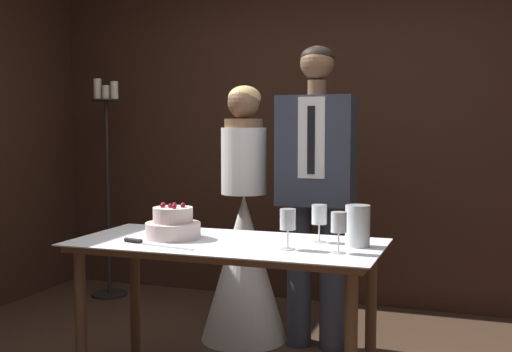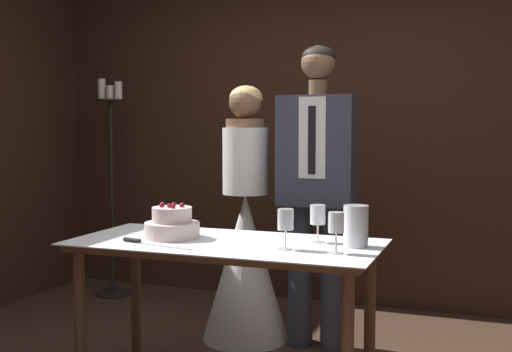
% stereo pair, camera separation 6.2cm
% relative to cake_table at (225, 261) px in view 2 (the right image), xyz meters
% --- Properties ---
extents(wall_back, '(4.77, 0.12, 2.62)m').
position_rel_cake_table_xyz_m(wall_back, '(0.07, 1.93, 0.62)').
color(wall_back, '#382116').
rests_on(wall_back, ground_plane).
extents(cake_table, '(1.50, 0.70, 0.78)m').
position_rel_cake_table_xyz_m(cake_table, '(0.00, 0.00, 0.00)').
color(cake_table, brown).
rests_on(cake_table, ground_plane).
extents(tiered_cake, '(0.28, 0.28, 0.18)m').
position_rel_cake_table_xyz_m(tiered_cake, '(-0.29, -0.00, 0.16)').
color(tiered_cake, beige).
rests_on(tiered_cake, cake_table).
extents(cake_knife, '(0.40, 0.11, 0.02)m').
position_rel_cake_table_xyz_m(cake_knife, '(-0.34, -0.19, 0.10)').
color(cake_knife, silver).
rests_on(cake_knife, cake_table).
extents(wine_glass_near, '(0.07, 0.07, 0.19)m').
position_rel_cake_table_xyz_m(wine_glass_near, '(0.34, -0.09, 0.22)').
color(wine_glass_near, silver).
rests_on(wine_glass_near, cake_table).
extents(wine_glass_middle, '(0.07, 0.07, 0.18)m').
position_rel_cake_table_xyz_m(wine_glass_middle, '(0.43, 0.13, 0.22)').
color(wine_glass_middle, silver).
rests_on(wine_glass_middle, cake_table).
extents(wine_glass_far, '(0.07, 0.07, 0.18)m').
position_rel_cake_table_xyz_m(wine_glass_far, '(0.57, -0.10, 0.23)').
color(wine_glass_far, silver).
rests_on(wine_glass_far, cake_table).
extents(hurricane_candle, '(0.12, 0.12, 0.19)m').
position_rel_cake_table_xyz_m(hurricane_candle, '(0.62, 0.08, 0.19)').
color(hurricane_candle, silver).
rests_on(hurricane_candle, cake_table).
extents(bride, '(0.54, 0.54, 1.59)m').
position_rel_cake_table_xyz_m(bride, '(-0.23, 0.86, -0.10)').
color(bride, white).
rests_on(bride, ground_plane).
extents(groom, '(0.45, 0.25, 1.81)m').
position_rel_cake_table_xyz_m(groom, '(0.23, 0.86, 0.33)').
color(groom, '#333847').
rests_on(groom, ground_plane).
extents(candle_stand, '(0.28, 0.28, 1.71)m').
position_rel_cake_table_xyz_m(candle_stand, '(-1.60, 1.48, 0.19)').
color(candle_stand, black).
rests_on(candle_stand, ground_plane).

